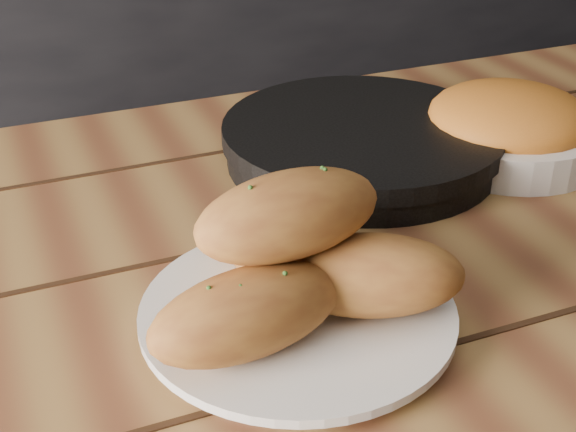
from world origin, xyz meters
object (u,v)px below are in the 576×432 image
object	(u,v)px
table	(241,400)
skillet	(364,142)
bread_rolls	(293,261)
plate	(298,315)
bowl	(509,126)

from	to	relation	value
table	skillet	size ratio (longest dim) A/B	3.49
bread_rolls	skillet	bearing A→B (deg)	52.88
table	bread_rolls	world-z (taller)	bread_rolls
plate	skillet	world-z (taller)	skillet
table	plate	world-z (taller)	plate
bread_rolls	bowl	distance (m)	0.41
plate	skillet	xyz separation A→B (m)	(0.19, 0.25, 0.01)
table	bread_rolls	distance (m)	0.16
bread_rolls	bowl	world-z (taller)	bread_rolls
table	skillet	distance (m)	0.34
bread_rolls	skillet	xyz separation A→B (m)	(0.19, 0.25, -0.04)
bread_rolls	table	bearing A→B (deg)	134.53
table	plate	size ratio (longest dim) A/B	6.11
bread_rolls	skillet	size ratio (longest dim) A/B	0.60
table	skillet	xyz separation A→B (m)	(0.23, 0.22, 0.12)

